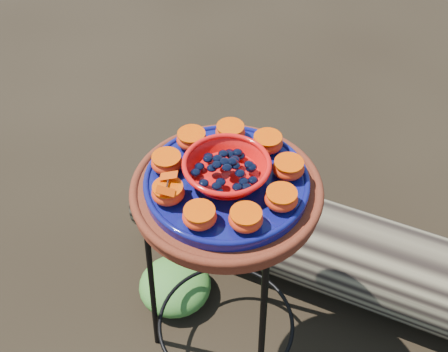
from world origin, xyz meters
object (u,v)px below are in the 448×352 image
Objects in this scene: plant_stand at (226,284)px; cobalt_plate at (227,183)px; terracotta_saucer at (227,192)px; red_bowl at (227,171)px; driftwood_log at (364,260)px.

cobalt_plate is (0.00, 0.00, 0.40)m from plant_stand.
plant_stand is 0.40m from cobalt_plate.
red_bowl reaches higher than terracotta_saucer.
cobalt_plate reaches higher than terracotta_saucer.
red_bowl is (0.00, 0.00, 0.04)m from cobalt_plate.
driftwood_log is (0.24, 0.45, -0.63)m from red_bowl.
driftwood_log is (0.24, 0.45, -0.60)m from cobalt_plate.
terracotta_saucer is 0.27× the size of driftwood_log.
plant_stand is 0.43m from red_bowl.
cobalt_plate is 2.00× the size of red_bowl.
plant_stand is at bearing -118.10° from driftwood_log.
terracotta_saucer is 0.76m from driftwood_log.
cobalt_plate is at bearing 0.00° from terracotta_saucer.
terracotta_saucer is at bearing 0.00° from cobalt_plate.
cobalt_plate is at bearing -118.10° from driftwood_log.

